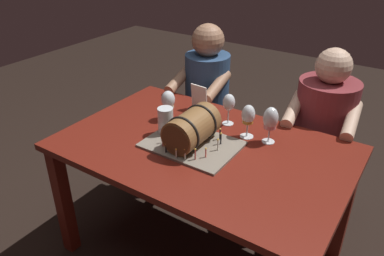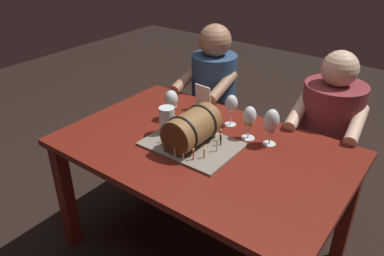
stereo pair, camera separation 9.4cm
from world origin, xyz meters
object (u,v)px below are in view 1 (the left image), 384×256
at_px(wine_glass_empty, 229,103).
at_px(wine_glass_amber, 248,116).
at_px(barrel_cake, 192,131).
at_px(person_seated_right, 319,144).
at_px(menu_card, 199,98).
at_px(person_seated_left, 206,113).
at_px(dining_table, 203,162).
at_px(beer_pint, 166,123).
at_px(wine_glass_white, 168,101).
at_px(wine_glass_rose, 270,120).

distance_m(wine_glass_empty, wine_glass_amber, 0.17).
height_order(barrel_cake, wine_glass_amber, barrel_cake).
xyz_separation_m(wine_glass_empty, person_seated_right, (0.42, 0.43, -0.34)).
distance_m(wine_glass_empty, person_seated_right, 0.68).
distance_m(menu_card, person_seated_left, 0.50).
bearing_deg(barrel_cake, person_seated_right, 58.06).
bearing_deg(wine_glass_amber, dining_table, -125.62).
height_order(beer_pint, person_seated_left, person_seated_left).
height_order(wine_glass_amber, person_seated_right, person_seated_right).
bearing_deg(person_seated_right, person_seated_left, -179.98).
bearing_deg(wine_glass_amber, barrel_cake, -129.46).
bearing_deg(beer_pint, menu_card, 91.81).
bearing_deg(menu_card, beer_pint, -83.20).
distance_m(barrel_cake, person_seated_right, 0.91).
height_order(beer_pint, person_seated_right, person_seated_right).
bearing_deg(person_seated_right, wine_glass_white, -142.40).
height_order(wine_glass_amber, person_seated_left, person_seated_left).
relative_size(beer_pint, person_seated_left, 0.13).
xyz_separation_m(barrel_cake, person_seated_left, (-0.36, 0.73, -0.30)).
relative_size(wine_glass_amber, beer_pint, 1.21).
distance_m(dining_table, wine_glass_white, 0.41).
relative_size(barrel_cake, menu_card, 2.88).
xyz_separation_m(barrel_cake, wine_glass_amber, (0.19, 0.23, 0.04)).
distance_m(dining_table, person_seated_left, 0.82).
height_order(wine_glass_empty, beer_pint, wine_glass_empty).
height_order(wine_glass_white, wine_glass_amber, wine_glass_amber).
xyz_separation_m(dining_table, wine_glass_empty, (-0.01, 0.28, 0.23)).
relative_size(barrel_cake, wine_glass_empty, 2.56).
xyz_separation_m(wine_glass_white, wine_glass_amber, (0.47, 0.06, 0.01)).
xyz_separation_m(barrel_cake, beer_pint, (-0.18, 0.02, -0.02)).
height_order(wine_glass_rose, person_seated_left, person_seated_left).
relative_size(wine_glass_white, wine_glass_rose, 0.88).
relative_size(wine_glass_white, menu_card, 1.08).
xyz_separation_m(barrel_cake, wine_glass_white, (-0.27, 0.17, 0.03)).
bearing_deg(wine_glass_rose, wine_glass_empty, 167.40).
distance_m(barrel_cake, wine_glass_rose, 0.40).
bearing_deg(wine_glass_amber, menu_card, 160.94).
relative_size(dining_table, person_seated_left, 1.25).
relative_size(dining_table, wine_glass_empty, 8.08).
bearing_deg(dining_table, beer_pint, -177.65).
height_order(dining_table, wine_glass_rose, wine_glass_rose).
bearing_deg(person_seated_right, menu_card, -150.53).
bearing_deg(barrel_cake, beer_pint, 173.36).
height_order(wine_glass_white, person_seated_right, person_seated_right).
distance_m(wine_glass_amber, beer_pint, 0.43).
xyz_separation_m(wine_glass_empty, person_seated_left, (-0.40, 0.42, -0.34)).
relative_size(beer_pint, menu_card, 0.95).
distance_m(dining_table, beer_pint, 0.28).
height_order(barrel_cake, person_seated_right, person_seated_right).
height_order(wine_glass_white, wine_glass_rose, wine_glass_rose).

